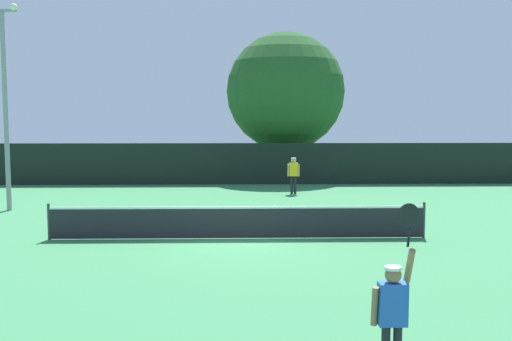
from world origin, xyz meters
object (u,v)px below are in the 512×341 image
Objects in this scene: parked_car_near at (117,159)px; parked_car_mid at (265,158)px; tennis_ball at (163,227)px; large_tree at (286,92)px; player_serving at (393,306)px; light_pole at (5,94)px; player_receiving at (294,172)px.

parked_car_near is 0.98× the size of parked_car_mid.
large_tree reaches higher than tennis_ball.
player_serving is at bearing -80.88° from parked_car_mid.
parked_car_mid is at bearing 58.31° from light_pole.
player_receiving is 12.73m from parked_car_mid.
player_serving is at bearing 88.82° from player_receiving.
parked_car_mid is (-0.98, 5.01, -4.33)m from large_tree.
light_pole is 1.81× the size of parked_car_near.
player_serving is 0.28× the size of large_tree.
player_receiving is at bearing -78.02° from parked_car_mid.
large_tree is (5.18, 16.04, 5.07)m from tennis_ball.
large_tree reaches higher than player_receiving.
tennis_ball is at bearing -107.89° from large_tree.
player_receiving is 9.77m from tennis_ball.
player_serving is 11.93m from tennis_ball.
large_tree is (0.19, 7.69, 4.06)m from player_receiving.
tennis_ball is (-4.98, -8.35, -1.01)m from player_receiving.
large_tree is 1.99× the size of parked_car_near.
light_pole is at bearing 149.04° from tennis_ball.
player_serving is at bearing -75.77° from parked_car_near.
player_serving is 0.55× the size of parked_car_mid.
player_receiving is at bearing 88.82° from player_serving.
parked_car_mid is (4.19, 21.05, 0.74)m from tennis_ball.
large_tree reaches higher than parked_car_near.
tennis_ball is (-4.58, 10.96, -1.02)m from player_serving.
large_tree reaches higher than light_pole.
parked_car_mid is (10.05, 0.43, 0.00)m from parked_car_near.
player_receiving reaches higher than parked_car_mid.
large_tree is 6.70m from parked_car_mid.
parked_car_near is at bearing 88.05° from light_pole.
player_serving is 27.31m from large_tree.
player_serving is 0.31× the size of light_pole.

